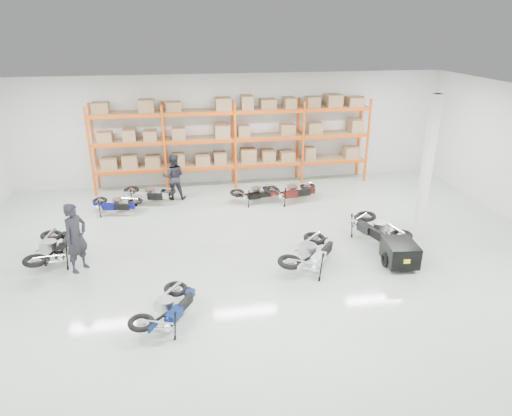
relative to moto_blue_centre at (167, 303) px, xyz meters
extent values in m
plane|color=#AFC3B1|center=(2.67, 2.86, -0.53)|extent=(18.00, 18.00, 0.00)
plane|color=white|center=(2.67, 2.86, 3.97)|extent=(18.00, 18.00, 0.00)
plane|color=silver|center=(2.67, 9.86, 1.72)|extent=(18.00, 0.00, 18.00)
plane|color=silver|center=(2.67, -4.14, 1.72)|extent=(18.00, 0.00, 18.00)
cube|color=#ED500C|center=(-2.93, 8.86, 1.22)|extent=(0.08, 0.08, 3.50)
cube|color=#ED500C|center=(-2.93, 9.76, 1.22)|extent=(0.08, 0.08, 3.50)
cube|color=#ED500C|center=(-0.13, 8.86, 1.22)|extent=(0.08, 0.08, 3.50)
cube|color=#ED500C|center=(-0.13, 9.76, 1.22)|extent=(0.08, 0.08, 3.50)
cube|color=#ED500C|center=(2.67, 8.86, 1.22)|extent=(0.08, 0.08, 3.50)
cube|color=#ED500C|center=(2.67, 9.76, 1.22)|extent=(0.08, 0.08, 3.50)
cube|color=#ED500C|center=(5.47, 8.86, 1.22)|extent=(0.08, 0.08, 3.50)
cube|color=#ED500C|center=(5.47, 9.76, 1.22)|extent=(0.08, 0.08, 3.50)
cube|color=#ED500C|center=(8.27, 8.86, 1.22)|extent=(0.08, 0.08, 3.50)
cube|color=#ED500C|center=(8.27, 9.76, 1.22)|extent=(0.08, 0.08, 3.50)
cube|color=#ED500C|center=(-1.53, 8.86, 0.37)|extent=(2.70, 0.08, 0.12)
cube|color=#ED500C|center=(-1.53, 9.76, 0.37)|extent=(2.70, 0.08, 0.12)
cube|color=#9B7B50|center=(-1.53, 9.31, 0.44)|extent=(2.68, 0.88, 0.02)
cube|color=#9B7B50|center=(-1.53, 9.31, 0.67)|extent=(2.40, 0.70, 0.44)
cube|color=#ED500C|center=(1.27, 8.86, 0.37)|extent=(2.70, 0.08, 0.12)
cube|color=#ED500C|center=(1.27, 9.76, 0.37)|extent=(2.70, 0.08, 0.12)
cube|color=#9B7B50|center=(1.27, 9.31, 0.44)|extent=(2.68, 0.88, 0.02)
cube|color=#9B7B50|center=(1.27, 9.31, 0.67)|extent=(2.40, 0.70, 0.44)
cube|color=#ED500C|center=(4.07, 8.86, 0.37)|extent=(2.70, 0.08, 0.12)
cube|color=#ED500C|center=(4.07, 9.76, 0.37)|extent=(2.70, 0.08, 0.12)
cube|color=#9B7B50|center=(4.07, 9.31, 0.44)|extent=(2.68, 0.88, 0.02)
cube|color=#9B7B50|center=(4.07, 9.31, 0.67)|extent=(2.40, 0.70, 0.44)
cube|color=#ED500C|center=(6.87, 8.86, 0.37)|extent=(2.70, 0.08, 0.12)
cube|color=#ED500C|center=(6.87, 9.76, 0.37)|extent=(2.70, 0.08, 0.12)
cube|color=#9B7B50|center=(6.87, 9.31, 0.44)|extent=(2.68, 0.88, 0.02)
cube|color=#9B7B50|center=(6.87, 9.31, 0.67)|extent=(2.40, 0.70, 0.44)
cube|color=#ED500C|center=(-1.53, 8.86, 1.47)|extent=(2.70, 0.08, 0.12)
cube|color=#ED500C|center=(-1.53, 9.76, 1.47)|extent=(2.70, 0.08, 0.12)
cube|color=#9B7B50|center=(-1.53, 9.31, 1.54)|extent=(2.68, 0.88, 0.02)
cube|color=#9B7B50|center=(-1.53, 9.31, 1.77)|extent=(2.40, 0.70, 0.44)
cube|color=#ED500C|center=(1.27, 8.86, 1.47)|extent=(2.70, 0.08, 0.12)
cube|color=#ED500C|center=(1.27, 9.76, 1.47)|extent=(2.70, 0.08, 0.12)
cube|color=#9B7B50|center=(1.27, 9.31, 1.54)|extent=(2.68, 0.88, 0.02)
cube|color=#9B7B50|center=(1.27, 9.31, 1.77)|extent=(2.40, 0.70, 0.44)
cube|color=#ED500C|center=(4.07, 8.86, 1.47)|extent=(2.70, 0.08, 0.12)
cube|color=#ED500C|center=(4.07, 9.76, 1.47)|extent=(2.70, 0.08, 0.12)
cube|color=#9B7B50|center=(4.07, 9.31, 1.54)|extent=(2.68, 0.88, 0.02)
cube|color=#9B7B50|center=(4.07, 9.31, 1.77)|extent=(2.40, 0.70, 0.44)
cube|color=#ED500C|center=(6.87, 8.86, 1.47)|extent=(2.70, 0.08, 0.12)
cube|color=#ED500C|center=(6.87, 9.76, 1.47)|extent=(2.70, 0.08, 0.12)
cube|color=#9B7B50|center=(6.87, 9.31, 1.54)|extent=(2.68, 0.88, 0.02)
cube|color=#9B7B50|center=(6.87, 9.31, 1.77)|extent=(2.40, 0.70, 0.44)
cube|color=#ED500C|center=(-1.53, 8.86, 2.57)|extent=(2.70, 0.08, 0.12)
cube|color=#ED500C|center=(-1.53, 9.76, 2.57)|extent=(2.70, 0.08, 0.12)
cube|color=#9B7B50|center=(-1.53, 9.31, 2.64)|extent=(2.68, 0.88, 0.02)
cube|color=#9B7B50|center=(-1.53, 9.31, 2.87)|extent=(2.40, 0.70, 0.44)
cube|color=#ED500C|center=(1.27, 8.86, 2.57)|extent=(2.70, 0.08, 0.12)
cube|color=#ED500C|center=(1.27, 9.76, 2.57)|extent=(2.70, 0.08, 0.12)
cube|color=#9B7B50|center=(1.27, 9.31, 2.64)|extent=(2.68, 0.88, 0.02)
cube|color=#9B7B50|center=(1.27, 9.31, 2.87)|extent=(2.40, 0.70, 0.44)
cube|color=#ED500C|center=(4.07, 8.86, 2.57)|extent=(2.70, 0.08, 0.12)
cube|color=#ED500C|center=(4.07, 9.76, 2.57)|extent=(2.70, 0.08, 0.12)
cube|color=#9B7B50|center=(4.07, 9.31, 2.64)|extent=(2.68, 0.88, 0.02)
cube|color=#9B7B50|center=(4.07, 9.31, 2.87)|extent=(2.40, 0.70, 0.44)
cube|color=#ED500C|center=(6.87, 8.86, 2.57)|extent=(2.70, 0.08, 0.12)
cube|color=#ED500C|center=(6.87, 9.76, 2.57)|extent=(2.70, 0.08, 0.12)
cube|color=#9B7B50|center=(6.87, 9.31, 2.64)|extent=(2.68, 0.88, 0.02)
cube|color=#9B7B50|center=(6.87, 9.31, 2.87)|extent=(2.40, 0.70, 0.44)
cube|color=white|center=(7.87, 3.36, 1.72)|extent=(0.25, 0.25, 4.50)
cube|color=black|center=(6.38, 1.59, -0.09)|extent=(0.92, 1.12, 0.60)
cube|color=yellow|center=(6.38, 1.06, -0.09)|extent=(0.18, 0.04, 0.12)
torus|color=black|center=(5.96, 1.59, -0.31)|extent=(0.09, 0.42, 0.42)
torus|color=black|center=(6.79, 1.59, -0.31)|extent=(0.09, 0.42, 0.42)
cylinder|color=black|center=(6.38, 2.31, -0.03)|extent=(0.14, 0.99, 0.04)
imported|color=black|center=(-2.44, 2.88, 0.46)|extent=(0.80, 0.86, 1.97)
imported|color=#22212A|center=(0.16, 8.03, 0.37)|extent=(0.91, 0.74, 1.78)
camera|label=1|loc=(0.54, -8.90, 5.88)|focal=32.00mm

